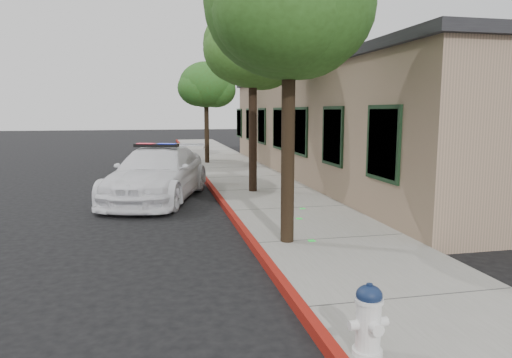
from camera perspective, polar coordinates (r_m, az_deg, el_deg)
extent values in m
plane|color=black|center=(8.99, -0.53, -8.81)|extent=(120.00, 120.00, 0.00)
cube|color=gray|center=(12.17, 4.00, -3.90)|extent=(3.20, 60.00, 0.15)
cube|color=#9D1E11|center=(11.84, -3.19, -4.21)|extent=(0.14, 60.00, 0.16)
cube|color=#9C7F66|center=(19.36, 13.72, 6.19)|extent=(7.00, 20.00, 4.00)
cube|color=black|center=(19.40, 13.94, 12.46)|extent=(7.30, 20.30, 0.24)
cube|color=black|center=(10.64, 15.33, 4.27)|extent=(0.08, 1.48, 1.68)
cube|color=black|center=(13.36, 9.39, 5.23)|extent=(0.08, 1.48, 1.68)
cube|color=black|center=(16.19, 5.48, 5.83)|extent=(0.08, 1.48, 1.68)
cube|color=black|center=(19.07, 2.73, 6.24)|extent=(0.08, 1.48, 1.68)
cube|color=black|center=(21.98, 0.71, 6.53)|extent=(0.08, 1.48, 1.68)
cube|color=black|center=(24.91, -0.84, 6.74)|extent=(0.08, 1.48, 1.68)
cube|color=black|center=(27.86, -2.07, 6.91)|extent=(0.08, 1.48, 1.68)
imported|color=white|center=(14.22, -12.04, 0.65)|extent=(3.73, 5.86, 1.58)
cube|color=black|center=(14.14, -12.15, 4.07)|extent=(1.23, 0.62, 0.10)
cube|color=red|center=(14.23, -13.38, 4.07)|extent=(0.57, 0.38, 0.11)
cube|color=#0C1DCC|center=(14.05, -10.90, 4.10)|extent=(0.57, 0.38, 0.11)
cylinder|color=white|center=(5.27, 13.51, -19.91)|extent=(0.32, 0.32, 0.06)
cylinder|color=white|center=(5.14, 13.62, -17.11)|extent=(0.26, 0.26, 0.51)
cylinder|color=white|center=(5.03, 13.73, -14.27)|extent=(0.30, 0.30, 0.04)
ellipsoid|color=#101E3D|center=(5.01, 13.75, -13.68)|extent=(0.27, 0.27, 0.20)
cylinder|color=#101E3D|center=(4.98, 13.79, -12.69)|extent=(0.07, 0.07, 0.06)
cylinder|color=white|center=(5.07, 11.98, -17.18)|extent=(0.12, 0.11, 0.10)
cylinder|color=white|center=(5.21, 15.23, -16.56)|extent=(0.12, 0.11, 0.10)
cylinder|color=white|center=(5.00, 14.55, -17.38)|extent=(0.14, 0.12, 0.13)
cylinder|color=black|center=(8.78, 3.94, 3.45)|extent=(0.25, 0.25, 3.51)
ellipsoid|color=#264B17|center=(8.95, 4.12, 20.50)|extent=(3.12, 3.12, 2.65)
ellipsoid|color=#264B17|center=(9.42, 5.37, 18.06)|extent=(2.34, 2.34, 1.99)
ellipsoid|color=#264B17|center=(8.45, 3.23, 19.89)|extent=(2.44, 2.44, 2.07)
cylinder|color=black|center=(14.47, -0.40, 5.58)|extent=(0.25, 0.25, 3.60)
ellipsoid|color=#2D5119|center=(14.59, -0.41, 16.13)|extent=(3.02, 3.02, 2.56)
ellipsoid|color=#2D5119|center=(14.95, 0.68, 14.82)|extent=(2.43, 2.43, 2.07)
ellipsoid|color=#2D5119|center=(14.26, -1.68, 15.52)|extent=(2.34, 2.34, 1.99)
cylinder|color=black|center=(22.77, -6.08, 5.78)|extent=(0.22, 0.22, 2.99)
ellipsoid|color=#2B4F18|center=(22.79, -6.17, 11.47)|extent=(2.56, 2.56, 2.18)
ellipsoid|color=#2B4F18|center=(22.80, -4.98, 10.84)|extent=(1.96, 1.96, 1.67)
ellipsoid|color=#2B4F18|center=(22.62, -7.00, 11.05)|extent=(2.05, 2.05, 1.74)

